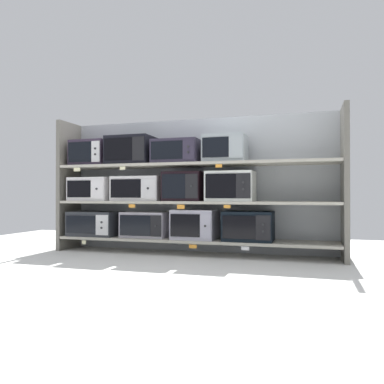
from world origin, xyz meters
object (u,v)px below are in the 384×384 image
object	(u,v)px
microwave_7	(231,186)
microwave_11	(225,149)
microwave_3	(249,226)
microwave_8	(91,153)
microwave_2	(195,224)
microwave_5	(139,189)
microwave_0	(96,223)
microwave_10	(178,152)
microwave_1	(146,224)
microwave_9	(131,151)
microwave_6	(185,187)
microwave_4	(93,189)

from	to	relation	value
microwave_7	microwave_11	xyz separation A→B (m)	(-0.06, 0.00, 0.41)
microwave_3	microwave_8	bearing A→B (deg)	-180.00
microwave_2	microwave_3	world-z (taller)	microwave_2
microwave_5	microwave_11	bearing A→B (deg)	0.01
microwave_0	microwave_10	world-z (taller)	microwave_10
microwave_10	microwave_1	bearing A→B (deg)	-179.97
microwave_3	microwave_9	distance (m)	1.61
microwave_3	microwave_1	bearing A→B (deg)	-179.99
microwave_8	microwave_11	distance (m)	1.65
microwave_5	microwave_10	bearing A→B (deg)	-0.01
microwave_3	microwave_7	world-z (taller)	microwave_7
microwave_7	microwave_3	bearing A→B (deg)	0.05
microwave_6	microwave_8	xyz separation A→B (m)	(-1.19, 0.00, 0.41)
microwave_4	microwave_3	bearing A→B (deg)	-0.01
microwave_9	microwave_10	world-z (taller)	microwave_9
microwave_0	microwave_2	distance (m)	1.24
microwave_3	microwave_5	world-z (taller)	microwave_5
microwave_4	microwave_6	bearing A→B (deg)	-0.02
microwave_5	microwave_7	world-z (taller)	microwave_7
microwave_8	microwave_9	distance (m)	0.54
microwave_5	microwave_9	bearing A→B (deg)	-179.96
microwave_0	microwave_9	xyz separation A→B (m)	(0.47, -0.00, 0.86)
microwave_2	microwave_9	distance (m)	1.14
microwave_5	microwave_6	distance (m)	0.56
microwave_6	microwave_11	xyz separation A→B (m)	(0.46, 0.00, 0.40)
microwave_3	microwave_2	bearing A→B (deg)	179.99
microwave_2	microwave_10	size ratio (longest dim) A/B	0.91
microwave_0	microwave_4	bearing A→B (deg)	-180.00
microwave_3	microwave_6	distance (m)	0.83
microwave_6	microwave_5	bearing A→B (deg)	179.97
microwave_0	microwave_11	size ratio (longest dim) A/B	1.28
microwave_4	microwave_11	bearing A→B (deg)	0.00
microwave_0	microwave_8	xyz separation A→B (m)	(-0.07, -0.00, 0.84)
microwave_5	microwave_10	xyz separation A→B (m)	(0.48, -0.00, 0.41)
microwave_1	microwave_5	distance (m)	0.42
microwave_6	microwave_7	world-z (taller)	microwave_6
microwave_6	microwave_10	distance (m)	0.40
microwave_4	microwave_7	distance (m)	1.68
microwave_0	microwave_10	bearing A→B (deg)	-0.01
microwave_1	microwave_2	world-z (taller)	microwave_2
microwave_4	microwave_5	size ratio (longest dim) A/B	0.87
microwave_0	microwave_11	world-z (taller)	microwave_11
microwave_2	microwave_6	distance (m)	0.44
microwave_0	microwave_11	distance (m)	1.79
microwave_7	microwave_8	distance (m)	1.76
microwave_5	microwave_6	size ratio (longest dim) A/B	1.36
microwave_1	microwave_3	xyz separation A→B (m)	(1.18, 0.00, 0.01)
microwave_4	microwave_11	distance (m)	1.68
microwave_9	microwave_11	bearing A→B (deg)	0.01
microwave_0	microwave_4	world-z (taller)	microwave_4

